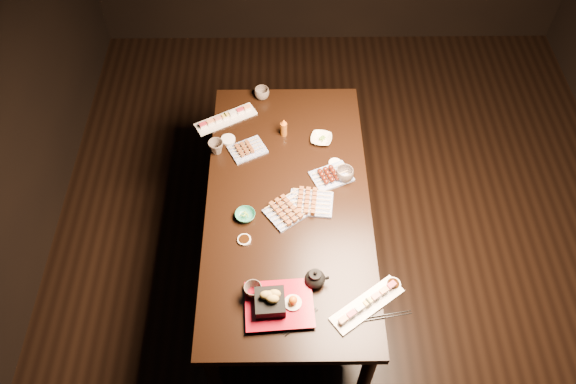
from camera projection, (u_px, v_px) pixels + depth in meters
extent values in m
plane|color=black|center=(350.00, 279.00, 3.63)|extent=(5.00, 5.00, 0.00)
cube|color=black|center=(288.00, 238.00, 3.38)|extent=(1.24, 1.94, 0.75)
imported|color=#2E8C6F|center=(245.00, 215.00, 3.00)|extent=(0.14, 0.14, 0.03)
imported|color=#EFE5C4|center=(321.00, 139.00, 3.34)|extent=(0.15, 0.15, 0.03)
imported|color=brown|center=(253.00, 291.00, 2.71)|extent=(0.09, 0.09, 0.08)
imported|color=brown|center=(345.00, 174.00, 3.15)|extent=(0.12, 0.12, 0.08)
imported|color=brown|center=(216.00, 147.00, 3.27)|extent=(0.10, 0.10, 0.08)
imported|color=brown|center=(262.00, 93.00, 3.55)|extent=(0.11, 0.11, 0.07)
cylinder|color=brown|center=(284.00, 127.00, 3.33)|extent=(0.06, 0.06, 0.13)
cylinder|color=white|center=(244.00, 240.00, 2.92)|extent=(0.10, 0.10, 0.01)
cylinder|color=white|center=(335.00, 163.00, 3.24)|extent=(0.10, 0.10, 0.01)
cylinder|color=white|center=(393.00, 284.00, 2.77)|extent=(0.10, 0.10, 0.01)
cylinder|color=white|center=(228.00, 140.00, 3.35)|extent=(0.11, 0.11, 0.02)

